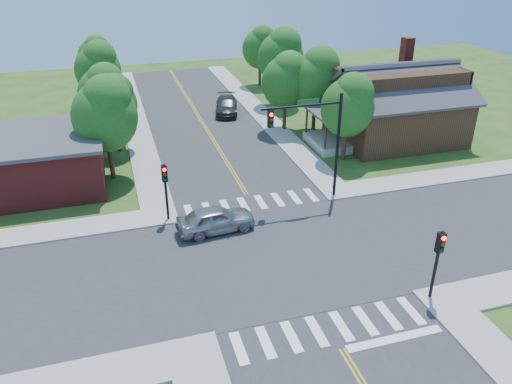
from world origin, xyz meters
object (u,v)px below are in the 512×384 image
object	(u,v)px
signal_mast_ne	(314,132)
car_silver	(216,220)
car_dgrey	(226,106)
signal_pole_nw	(165,182)
signal_pole_se	(439,253)
house_ne	(397,102)

from	to	relation	value
signal_mast_ne	car_silver	xyz separation A→B (m)	(-6.95, -2.09, -4.06)
signal_mast_ne	car_dgrey	world-z (taller)	signal_mast_ne
signal_mast_ne	signal_pole_nw	bearing A→B (deg)	-179.93
signal_pole_nw	car_dgrey	world-z (taller)	signal_pole_nw
car_dgrey	signal_pole_se	bearing A→B (deg)	-70.91
car_dgrey	signal_mast_ne	bearing A→B (deg)	-72.94
house_ne	car_dgrey	bearing A→B (deg)	138.08
signal_mast_ne	house_ne	size ratio (longest dim) A/B	0.55
car_silver	house_ne	bearing A→B (deg)	-64.22
car_dgrey	house_ne	bearing A→B (deg)	-27.87
signal_pole_se	signal_pole_nw	world-z (taller)	same
house_ne	car_dgrey	size ratio (longest dim) A/B	2.33
signal_pole_nw	car_silver	bearing A→B (deg)	-39.01
car_dgrey	car_silver	bearing A→B (deg)	-91.19
signal_mast_ne	car_dgrey	distance (m)	20.07
signal_pole_se	house_ne	distance (m)	22.03
signal_mast_ne	house_ne	bearing A→B (deg)	37.68
signal_mast_ne	signal_pole_se	size ratio (longest dim) A/B	1.89
signal_pole_se	signal_pole_nw	xyz separation A→B (m)	(-11.20, 11.20, 0.00)
signal_pole_se	car_silver	world-z (taller)	signal_pole_se
signal_pole_nw	car_silver	distance (m)	3.79
signal_pole_se	car_dgrey	world-z (taller)	signal_pole_se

